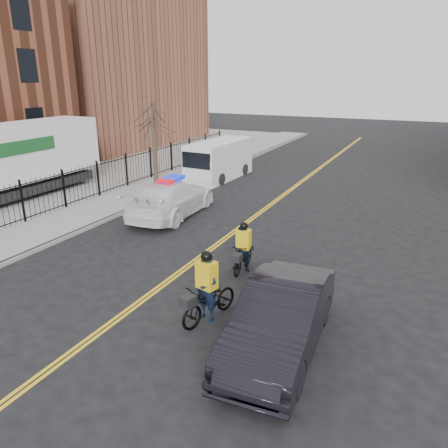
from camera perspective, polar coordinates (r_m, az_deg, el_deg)
ground at (r=15.16m, az=-6.14°, el=-6.55°), size 120.00×120.00×0.00m
center_line_left at (r=21.90m, az=4.68°, el=1.64°), size 0.10×60.00×0.01m
center_line_right at (r=21.85m, az=5.07°, el=1.59°), size 0.10×60.00×0.01m
sidewalk at (r=25.38m, az=-11.16°, el=3.93°), size 3.00×60.00×0.15m
curb at (r=24.53m, az=-8.33°, el=3.57°), size 0.20×60.00×0.15m
iron_fence at (r=26.07m, az=-13.95°, el=6.22°), size 0.12×28.00×2.00m
lot_pad at (r=32.66m, az=-26.21°, el=5.54°), size 18.00×60.00×0.02m
warehouse_far at (r=46.75m, az=-15.65°, el=18.91°), size 14.00×18.00×14.00m
street_tree at (r=26.40m, az=-9.20°, el=12.27°), size 3.20×3.20×4.80m
police_cruiser at (r=21.17m, az=-6.84°, el=3.37°), size 2.85×6.06×1.87m
dark_sedan at (r=10.98m, az=7.38°, el=-12.14°), size 2.13×5.31×1.72m
cargo_van at (r=28.69m, az=-0.79°, el=8.29°), size 2.43×5.89×2.43m
cyclist_near at (r=12.21m, az=-2.27°, el=-9.36°), size 1.24×2.20×2.05m
cyclist_far at (r=15.08m, az=2.54°, el=-3.66°), size 0.83×1.79×1.79m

